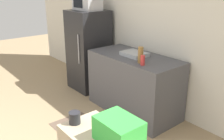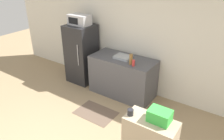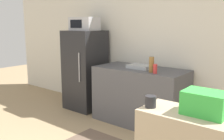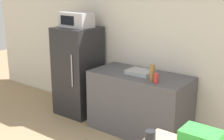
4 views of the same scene
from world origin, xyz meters
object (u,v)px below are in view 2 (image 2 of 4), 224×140
(microwave, at_px, (79,20))
(bottle_tall, at_px, (131,59))
(refrigerator, at_px, (82,54))
(basket, at_px, (160,116))
(jar, at_px, (130,112))
(bottle_short, at_px, (133,63))

(microwave, height_order, bottle_tall, microwave)
(refrigerator, distance_m, basket, 3.33)
(microwave, xyz_separation_m, jar, (2.47, -1.80, -0.58))
(microwave, bearing_deg, basket, -30.73)
(bottle_tall, distance_m, jar, 1.85)
(refrigerator, relative_size, bottle_tall, 6.56)
(refrigerator, xyz_separation_m, basket, (2.85, -1.70, 0.34))
(microwave, xyz_separation_m, bottle_short, (1.66, -0.24, -0.64))
(microwave, distance_m, bottle_tall, 1.69)
(bottle_tall, xyz_separation_m, jar, (0.91, -1.61, 0.01))
(refrigerator, bearing_deg, basket, -30.76)
(bottle_short, bearing_deg, jar, -62.35)
(jar, bearing_deg, bottle_short, 117.65)
(bottle_tall, bearing_deg, microwave, 173.19)
(refrigerator, distance_m, bottle_tall, 1.60)
(jar, bearing_deg, basket, 15.13)
(microwave, bearing_deg, bottle_tall, -6.81)
(refrigerator, relative_size, basket, 5.22)
(bottle_tall, bearing_deg, basket, -49.59)
(basket, bearing_deg, refrigerator, 149.24)
(microwave, height_order, bottle_short, microwave)
(basket, distance_m, jar, 0.39)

